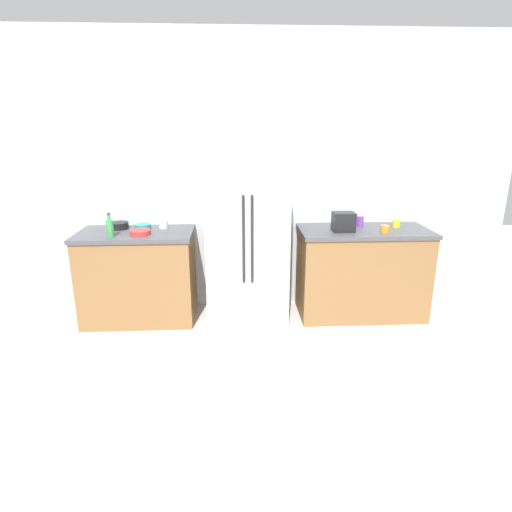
{
  "coord_description": "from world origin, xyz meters",
  "views": [
    {
      "loc": [
        -0.18,
        -2.57,
        1.94
      ],
      "look_at": [
        -0.02,
        0.47,
        1.0
      ],
      "focal_mm": 29.85,
      "sensor_mm": 36.0,
      "label": 1
    }
  ],
  "objects_px": {
    "cup_c": "(360,222)",
    "toaster": "(343,222)",
    "bottle_a": "(110,228)",
    "cup_d": "(385,229)",
    "refrigerator": "(247,231)",
    "bowl_b": "(119,226)",
    "bowl_a": "(140,232)",
    "cup_b": "(396,224)",
    "bowl_c": "(143,227)",
    "cup_a": "(163,224)"
  },
  "relations": [
    {
      "from": "cup_c",
      "to": "toaster",
      "type": "bearing_deg",
      "value": -140.35
    },
    {
      "from": "bottle_a",
      "to": "cup_d",
      "type": "xyz_separation_m",
      "value": [
        2.65,
        0.03,
        -0.05
      ]
    },
    {
      "from": "refrigerator",
      "to": "toaster",
      "type": "xyz_separation_m",
      "value": [
        0.96,
        -0.06,
        0.1
      ]
    },
    {
      "from": "refrigerator",
      "to": "bowl_b",
      "type": "xyz_separation_m",
      "value": [
        -1.29,
        0.16,
        0.04
      ]
    },
    {
      "from": "bottle_a",
      "to": "refrigerator",
      "type": "bearing_deg",
      "value": 7.4
    },
    {
      "from": "bowl_a",
      "to": "cup_b",
      "type": "bearing_deg",
      "value": 4.17
    },
    {
      "from": "bowl_c",
      "to": "bowl_b",
      "type": "bearing_deg",
      "value": 174.32
    },
    {
      "from": "cup_a",
      "to": "refrigerator",
      "type": "bearing_deg",
      "value": -10.84
    },
    {
      "from": "cup_d",
      "to": "bowl_a",
      "type": "height_order",
      "value": "cup_d"
    },
    {
      "from": "bottle_a",
      "to": "bowl_c",
      "type": "distance_m",
      "value": 0.39
    },
    {
      "from": "bowl_a",
      "to": "bowl_c",
      "type": "bearing_deg",
      "value": 95.76
    },
    {
      "from": "refrigerator",
      "to": "cup_c",
      "type": "xyz_separation_m",
      "value": [
        1.18,
        0.12,
        0.06
      ]
    },
    {
      "from": "toaster",
      "to": "cup_d",
      "type": "relative_size",
      "value": 2.54
    },
    {
      "from": "refrigerator",
      "to": "bowl_a",
      "type": "bearing_deg",
      "value": -174.34
    },
    {
      "from": "cup_c",
      "to": "bowl_a",
      "type": "height_order",
      "value": "cup_c"
    },
    {
      "from": "bottle_a",
      "to": "cup_a",
      "type": "bearing_deg",
      "value": 36.63
    },
    {
      "from": "cup_b",
      "to": "cup_d",
      "type": "relative_size",
      "value": 1.0
    },
    {
      "from": "bottle_a",
      "to": "cup_a",
      "type": "distance_m",
      "value": 0.56
    },
    {
      "from": "bowl_b",
      "to": "toaster",
      "type": "bearing_deg",
      "value": -5.62
    },
    {
      "from": "cup_d",
      "to": "bowl_b",
      "type": "distance_m",
      "value": 2.67
    },
    {
      "from": "cup_b",
      "to": "cup_d",
      "type": "xyz_separation_m",
      "value": [
        -0.2,
        -0.22,
        -0.0
      ]
    },
    {
      "from": "refrigerator",
      "to": "bowl_c",
      "type": "distance_m",
      "value": 1.06
    },
    {
      "from": "refrigerator",
      "to": "cup_a",
      "type": "distance_m",
      "value": 0.87
    },
    {
      "from": "bottle_a",
      "to": "cup_d",
      "type": "distance_m",
      "value": 2.65
    },
    {
      "from": "cup_b",
      "to": "bowl_b",
      "type": "bearing_deg",
      "value": 178.53
    },
    {
      "from": "refrigerator",
      "to": "cup_a",
      "type": "bearing_deg",
      "value": 169.16
    },
    {
      "from": "cup_d",
      "to": "bowl_c",
      "type": "bearing_deg",
      "value": 173.57
    },
    {
      "from": "toaster",
      "to": "bowl_a",
      "type": "xyz_separation_m",
      "value": [
        -1.99,
        -0.04,
        -0.07
      ]
    },
    {
      "from": "cup_d",
      "to": "bowl_a",
      "type": "bearing_deg",
      "value": 179.18
    },
    {
      "from": "toaster",
      "to": "cup_b",
      "type": "xyz_separation_m",
      "value": [
        0.59,
        0.15,
        -0.06
      ]
    },
    {
      "from": "bottle_a",
      "to": "cup_c",
      "type": "relative_size",
      "value": 2.09
    },
    {
      "from": "cup_a",
      "to": "cup_d",
      "type": "bearing_deg",
      "value": -7.72
    },
    {
      "from": "cup_d",
      "to": "bowl_c",
      "type": "xyz_separation_m",
      "value": [
        -2.41,
        0.27,
        -0.01
      ]
    },
    {
      "from": "cup_c",
      "to": "bowl_c",
      "type": "distance_m",
      "value": 2.23
    },
    {
      "from": "cup_c",
      "to": "cup_d",
      "type": "distance_m",
      "value": 0.31
    },
    {
      "from": "refrigerator",
      "to": "bowl_b",
      "type": "height_order",
      "value": "refrigerator"
    },
    {
      "from": "bowl_b",
      "to": "refrigerator",
      "type": "bearing_deg",
      "value": -7.03
    },
    {
      "from": "toaster",
      "to": "cup_d",
      "type": "distance_m",
      "value": 0.41
    },
    {
      "from": "cup_d",
      "to": "cup_b",
      "type": "bearing_deg",
      "value": 48.7
    },
    {
      "from": "bottle_a",
      "to": "bowl_a",
      "type": "distance_m",
      "value": 0.28
    },
    {
      "from": "cup_a",
      "to": "bowl_b",
      "type": "height_order",
      "value": "cup_a"
    },
    {
      "from": "bowl_c",
      "to": "cup_d",
      "type": "bearing_deg",
      "value": -6.43
    },
    {
      "from": "cup_c",
      "to": "bowl_b",
      "type": "relative_size",
      "value": 0.59
    },
    {
      "from": "cup_a",
      "to": "cup_c",
      "type": "relative_size",
      "value": 0.82
    },
    {
      "from": "bowl_a",
      "to": "cup_c",
      "type": "bearing_deg",
      "value": 5.8
    },
    {
      "from": "toaster",
      "to": "cup_b",
      "type": "relative_size",
      "value": 2.54
    },
    {
      "from": "refrigerator",
      "to": "cup_a",
      "type": "xyz_separation_m",
      "value": [
        -0.85,
        0.16,
        0.05
      ]
    },
    {
      "from": "bowl_b",
      "to": "cup_a",
      "type": "bearing_deg",
      "value": 0.39
    },
    {
      "from": "toaster",
      "to": "cup_b",
      "type": "height_order",
      "value": "toaster"
    },
    {
      "from": "toaster",
      "to": "bottle_a",
      "type": "relative_size",
      "value": 0.93
    }
  ]
}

